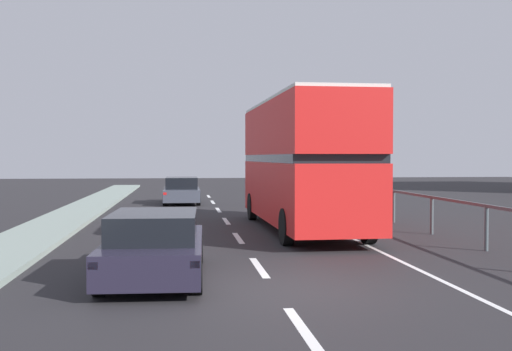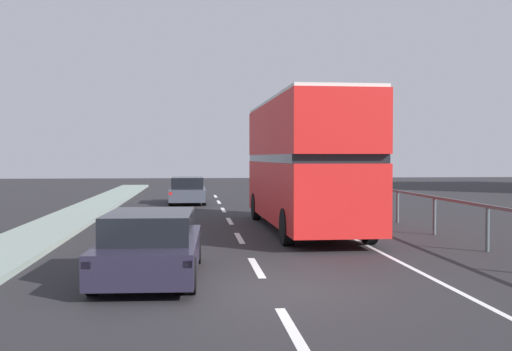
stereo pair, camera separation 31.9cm
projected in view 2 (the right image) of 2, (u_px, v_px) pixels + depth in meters
The scene contains 6 objects.
ground_plane at pixel (268, 290), 11.55m from camera, with size 74.43×120.00×0.10m, color #252427.
lane_paint_markings at pixel (300, 232), 19.92m from camera, with size 3.45×46.00×0.01m.
bridge_side_railing at pixel (415, 200), 21.07m from camera, with size 0.10×42.00×1.18m.
double_decker_bus_red at pixel (304, 161), 20.46m from camera, with size 2.71×10.10×4.21m.
hatchback_car_near at pixel (151, 246), 12.43m from camera, with size 2.01×4.66×1.31m.
sedan_car_ahead at pixel (188, 191), 32.33m from camera, with size 1.84×4.40×1.35m.
Camera 2 is at (-1.35, -11.40, 2.38)m, focal length 44.37 mm.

